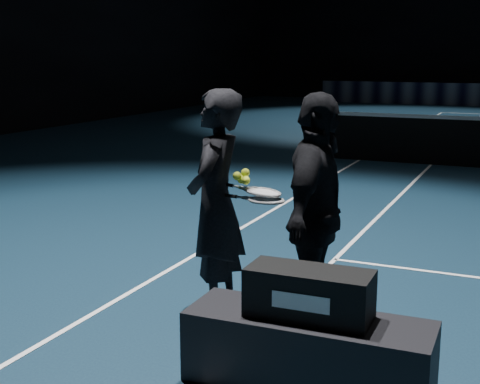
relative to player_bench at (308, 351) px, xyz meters
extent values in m
cylinder|color=black|center=(-2.87, 9.03, 0.32)|extent=(0.10, 0.10, 1.10)
cube|color=black|center=(0.00, 0.00, 0.00)|extent=(1.55, 0.54, 0.46)
cube|color=black|center=(0.00, 0.00, 0.39)|extent=(0.78, 0.34, 0.31)
cube|color=white|center=(0.00, -0.17, 0.39)|extent=(0.36, 0.01, 0.10)
imported|color=black|center=(-1.07, 0.86, 0.67)|extent=(0.50, 0.70, 1.81)
imported|color=black|center=(-0.22, 0.78, 0.67)|extent=(0.53, 1.09, 1.81)
camera|label=1|loc=(1.20, -3.74, 1.84)|focal=50.00mm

